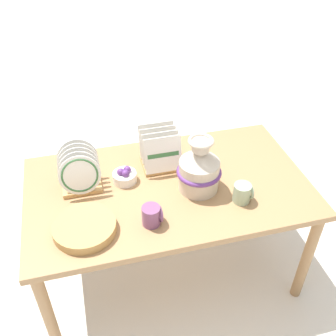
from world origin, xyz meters
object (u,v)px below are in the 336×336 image
dish_rack_round_plates (80,173)px  dish_rack_square_plates (160,154)px  mug_plum_glaze (152,215)px  mug_sage_glaze (243,193)px  wicker_charger_stack (84,227)px  ceramic_vase (199,168)px  fruit_bowl (125,176)px

dish_rack_round_plates → dish_rack_square_plates: size_ratio=1.04×
mug_plum_glaze → mug_sage_glaze: same height
dish_rack_round_plates → wicker_charger_stack: 0.31m
mug_plum_glaze → mug_sage_glaze: 0.45m
dish_rack_round_plates → dish_rack_square_plates: 0.43m
dish_rack_square_plates → mug_plum_glaze: dish_rack_square_plates is taller
ceramic_vase → dish_rack_round_plates: ceramic_vase is taller
dish_rack_round_plates → fruit_bowl: bearing=-2.0°
ceramic_vase → mug_sage_glaze: bearing=-39.2°
wicker_charger_stack → mug_plum_glaze: mug_plum_glaze is taller
wicker_charger_stack → mug_plum_glaze: size_ratio=2.91×
ceramic_vase → wicker_charger_stack: size_ratio=1.04×
wicker_charger_stack → mug_plum_glaze: bearing=-5.4°
ceramic_vase → mug_sage_glaze: 0.24m
ceramic_vase → mug_plum_glaze: bearing=-146.8°
ceramic_vase → dish_rack_square_plates: ceramic_vase is taller
fruit_bowl → mug_plum_glaze: bearing=-77.7°
ceramic_vase → mug_plum_glaze: (-0.28, -0.18, -0.07)m
fruit_bowl → wicker_charger_stack: bearing=-128.0°
dish_rack_round_plates → fruit_bowl: dish_rack_round_plates is taller
wicker_charger_stack → mug_plum_glaze: 0.30m
dish_rack_round_plates → mug_plum_glaze: size_ratio=2.30×
dish_rack_square_plates → mug_plum_glaze: bearing=-108.4°
dish_rack_square_plates → mug_sage_glaze: size_ratio=2.21×
dish_rack_round_plates → wicker_charger_stack: size_ratio=0.79×
fruit_bowl → dish_rack_round_plates: bearing=178.0°
ceramic_vase → dish_rack_square_plates: (-0.14, 0.22, -0.05)m
ceramic_vase → dish_rack_round_plates: bearing=165.1°
fruit_bowl → dish_rack_square_plates: bearing=21.7°
dish_rack_square_plates → ceramic_vase: bearing=-57.8°
mug_sage_glaze → mug_plum_glaze: bearing=-175.2°
dish_rack_round_plates → mug_plum_glaze: bearing=-49.0°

